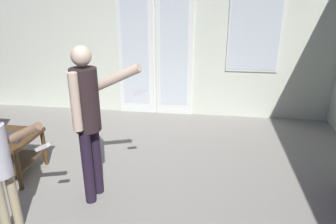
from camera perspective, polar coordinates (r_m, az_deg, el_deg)
ground_plane at (r=3.35m, az=-13.21°, el=-16.40°), size 6.27×5.41×0.02m
wall_back_with_doors at (r=5.26m, az=-3.59°, el=14.39°), size 6.27×0.09×2.85m
person_adult at (r=3.00m, az=-14.55°, el=-0.09°), size 0.70×0.42×1.57m
person_child at (r=2.89m, az=-28.67°, el=-8.07°), size 0.54×0.32×1.19m
laptop_closed at (r=3.88m, az=-27.63°, el=-4.16°), size 0.39×0.31×0.02m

